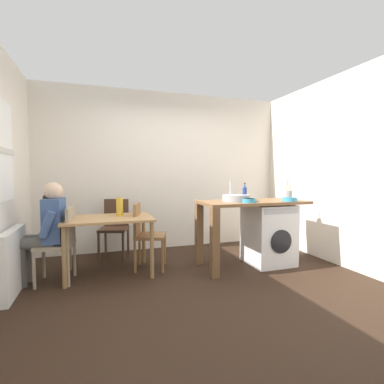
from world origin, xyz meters
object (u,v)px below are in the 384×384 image
(dining_table, at_px, (109,225))
(washing_machine, at_px, (268,234))
(chair_opposite, at_px, (145,232))
(seated_person, at_px, (46,227))
(utensil_crock, at_px, (288,195))
(chair_person_seat, at_px, (61,240))
(mixing_bowl, at_px, (249,200))
(bottle_tall_green, at_px, (245,192))
(chair_spare_by_wall, at_px, (115,225))
(colander, at_px, (290,199))
(vase, at_px, (120,207))

(dining_table, bearing_deg, washing_machine, -6.89)
(chair_opposite, relative_size, seated_person, 0.75)
(dining_table, xyz_separation_m, utensil_crock, (2.58, -0.21, 0.35))
(chair_person_seat, bearing_deg, mixing_bowl, -91.91)
(chair_opposite, bearing_deg, bottle_tall_green, 98.17)
(chair_person_seat, height_order, chair_spare_by_wall, same)
(colander, height_order, vase, vase)
(chair_spare_by_wall, height_order, vase, vase)
(seated_person, bearing_deg, chair_person_seat, -90.00)
(bottle_tall_green, bearing_deg, vase, 171.67)
(colander, bearing_deg, seated_person, 172.75)
(seated_person, bearing_deg, colander, -90.44)
(chair_spare_by_wall, xyz_separation_m, colander, (2.28, -1.26, 0.44))
(vase, bearing_deg, seated_person, -167.50)
(chair_person_seat, distance_m, colander, 3.00)
(chair_opposite, height_order, chair_spare_by_wall, same)
(chair_opposite, relative_size, mixing_bowl, 4.70)
(chair_person_seat, height_order, utensil_crock, utensil_crock)
(dining_table, relative_size, chair_opposite, 1.22)
(utensil_crock, bearing_deg, washing_machine, -171.90)
(chair_opposite, bearing_deg, chair_spare_by_wall, -135.66)
(bottle_tall_green, bearing_deg, chair_person_seat, 178.96)
(seated_person, bearing_deg, utensil_crock, -85.36)
(chair_person_seat, distance_m, bottle_tall_green, 2.48)
(dining_table, bearing_deg, seated_person, -172.76)
(dining_table, relative_size, seated_person, 0.92)
(dining_table, bearing_deg, utensil_crock, -4.76)
(dining_table, bearing_deg, colander, -11.43)
(chair_person_seat, xyz_separation_m, bottle_tall_green, (2.42, -0.04, 0.52))
(chair_opposite, height_order, mixing_bowl, mixing_bowl)
(chair_person_seat, bearing_deg, chair_opposite, -73.17)
(dining_table, distance_m, bottle_tall_green, 1.92)
(chair_opposite, bearing_deg, vase, -77.53)
(dining_table, xyz_separation_m, seated_person, (-0.71, -0.09, 0.03))
(chair_spare_by_wall, relative_size, mixing_bowl, 4.70)
(seated_person, height_order, bottle_tall_green, seated_person)
(chair_spare_by_wall, relative_size, colander, 4.50)
(seated_person, bearing_deg, mixing_bowl, -91.79)
(mixing_bowl, bearing_deg, chair_opposite, 157.44)
(vase, bearing_deg, chair_opposite, -4.84)
(bottle_tall_green, height_order, vase, bottle_tall_green)
(mixing_bowl, distance_m, vase, 1.72)
(dining_table, distance_m, seated_person, 0.71)
(utensil_crock, relative_size, vase, 1.24)
(bottle_tall_green, relative_size, utensil_crock, 0.83)
(washing_machine, relative_size, mixing_bowl, 4.49)
(chair_person_seat, relative_size, chair_opposite, 1.00)
(chair_opposite, height_order, vase, vase)
(dining_table, bearing_deg, bottle_tall_green, -4.66)
(utensil_crock, bearing_deg, dining_table, 175.24)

